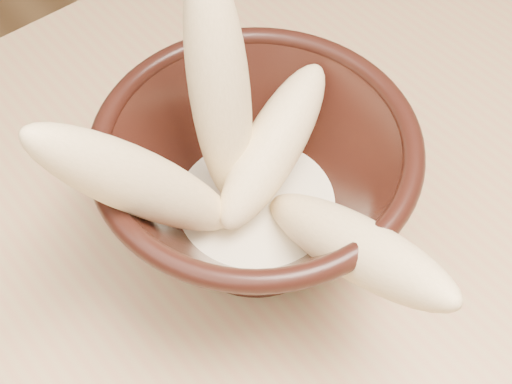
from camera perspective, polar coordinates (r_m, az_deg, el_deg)
table at (r=0.66m, az=15.21°, el=-3.51°), size 1.20×0.80×0.75m
bowl at (r=0.49m, az=0.00°, el=0.70°), size 0.22×0.22×0.12m
milk_puddle at (r=0.51m, az=0.00°, el=-1.25°), size 0.12×0.12×0.02m
banana_upright at (r=0.46m, az=-2.95°, el=8.15°), size 0.07×0.10×0.19m
banana_left at (r=0.43m, az=-9.10°, el=0.66°), size 0.15×0.07×0.17m
banana_across at (r=0.49m, az=1.39°, el=3.80°), size 0.14×0.08×0.08m
banana_front at (r=0.44m, az=7.63°, el=-4.22°), size 0.06×0.18×0.13m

